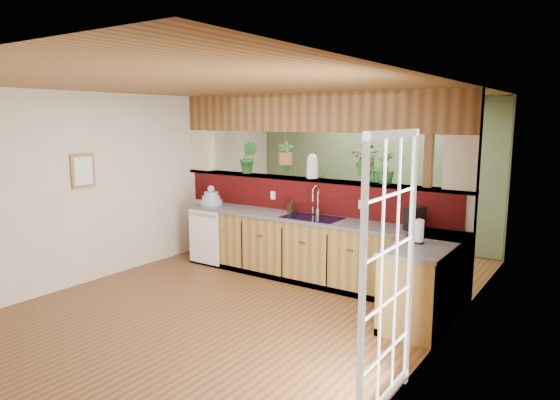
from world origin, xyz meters
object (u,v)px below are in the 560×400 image
Objects in this scene: dish_stack at (211,199)px; shelving_console at (347,215)px; soap_dispenser at (292,206)px; faucet at (316,199)px; glass_jar at (312,166)px; paper_towel at (419,232)px; coffee_maker at (414,219)px.

dish_stack is 0.26× the size of shelving_console.
dish_stack reaches higher than soap_dispenser.
glass_jar is at bearing 132.31° from faucet.
dish_stack is 1.42m from soap_dispenser.
soap_dispenser is at bearing 161.39° from paper_towel.
glass_jar reaches higher than dish_stack.
paper_towel is at bearing -23.09° from faucet.
soap_dispenser is at bearing 5.83° from dish_stack.
faucet is at bearing -166.49° from coffee_maker.
soap_dispenser is 0.15× the size of shelving_console.
faucet reaches higher than paper_towel.
faucet is 1.54× the size of paper_towel.
dish_stack is 1.67× the size of soap_dispenser.
paper_towel is at bearing -26.35° from glass_jar.
paper_towel reaches higher than soap_dispenser.
coffee_maker is at bearing 113.37° from paper_towel.
faucet is at bearing -47.69° from glass_jar.
faucet is at bearing -90.52° from shelving_console.
paper_towel is at bearing -9.11° from dish_stack.
faucet is 0.31× the size of shelving_console.
coffee_maker is at bearing -63.64° from shelving_console.
shelving_console is (-0.38, 1.90, -1.07)m from glass_jar.
coffee_maker is 3.07m from shelving_console.
faucet is at bearing 5.24° from dish_stack.
dish_stack is 1.22× the size of coffee_maker.
soap_dispenser is 0.73× the size of coffee_maker.
soap_dispenser is (1.41, 0.14, 0.01)m from dish_stack.
coffee_maker is at bearing -11.71° from glass_jar.
glass_jar reaches higher than paper_towel.
faucet reaches higher than soap_dispenser.
coffee_maker reaches higher than shelving_console.
paper_towel is at bearing -66.95° from shelving_console.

